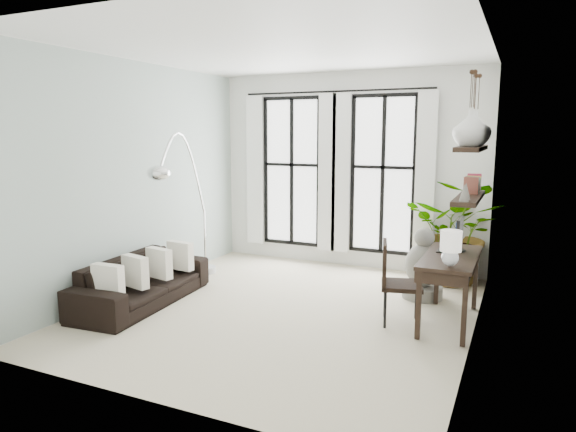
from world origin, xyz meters
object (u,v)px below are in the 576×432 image
Objects in this scene: sofa at (142,281)px; desk_chair at (394,277)px; desk at (450,262)px; plant at (458,232)px; buddha at (423,269)px; arc_lamp at (183,167)px.

desk_chair is at bearing -82.12° from sofa.
plant is at bearing 93.84° from desk.
desk_chair is 1.01× the size of buddha.
desk is 1.42× the size of desk_chair.
arc_lamp is (-3.52, -1.86, 0.96)m from plant.
buddha is (-0.44, 0.89, -0.35)m from desk.
desk_chair is 1.12m from buddha.
arc_lamp reaches higher than buddha.
desk_chair is (-0.47, -2.02, -0.22)m from plant.
plant is 1.12× the size of desk.
plant is at bearing -57.57° from sofa.
arc_lamp is 3.59m from buddha.
arc_lamp reaches higher than plant.
desk is 0.65m from desk_chair.
desk reaches higher than buddha.
sofa is 1.34× the size of plant.
desk is at bearing -86.16° from plant.
plant is 1.04m from buddha.
plant is 1.60× the size of desk_chair.
buddha is at bearing -109.31° from plant.
buddha is (0.15, 1.10, -0.15)m from desk_chair.
buddha is (3.20, 0.94, -1.33)m from arc_lamp.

